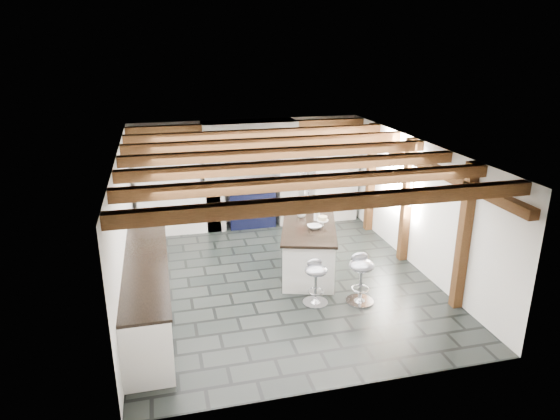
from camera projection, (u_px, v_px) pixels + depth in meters
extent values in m
plane|color=black|center=(280.00, 277.00, 8.70)|extent=(6.00, 6.00, 0.00)
plane|color=white|center=(248.00, 171.00, 11.07)|extent=(5.00, 0.00, 5.00)
plane|color=white|center=(124.00, 228.00, 7.75)|extent=(0.00, 6.00, 6.00)
plane|color=white|center=(416.00, 204.00, 8.89)|extent=(0.00, 6.00, 6.00)
plane|color=white|center=(280.00, 147.00, 7.94)|extent=(6.00, 6.00, 0.00)
cube|color=white|center=(214.00, 186.00, 10.68)|extent=(0.40, 0.60, 1.90)
cube|color=white|center=(286.00, 181.00, 11.04)|extent=(0.40, 0.60, 1.90)
cube|color=brown|center=(249.00, 136.00, 10.52)|extent=(2.10, 0.65, 0.18)
cube|color=white|center=(249.00, 129.00, 10.47)|extent=(2.00, 0.60, 0.31)
cube|color=black|center=(252.00, 136.00, 10.21)|extent=(1.00, 0.03, 0.22)
cube|color=silver|center=(252.00, 136.00, 10.19)|extent=(0.90, 0.01, 0.14)
cube|color=white|center=(168.00, 187.00, 10.45)|extent=(1.30, 0.58, 2.00)
cube|color=white|center=(333.00, 176.00, 11.28)|extent=(1.00, 0.58, 2.00)
cube|color=white|center=(148.00, 285.00, 7.50)|extent=(0.60, 3.80, 0.88)
cube|color=black|center=(145.00, 257.00, 7.35)|extent=(0.64, 3.80, 0.04)
cube|color=white|center=(203.00, 209.00, 10.79)|extent=(0.70, 0.60, 0.88)
cube|color=black|center=(202.00, 189.00, 10.64)|extent=(0.74, 0.64, 0.04)
cube|color=brown|center=(416.00, 160.00, 8.61)|extent=(0.15, 5.80, 0.14)
plane|color=white|center=(401.00, 174.00, 9.30)|extent=(0.00, 0.90, 0.90)
cube|color=brown|center=(335.00, 202.00, 5.59)|extent=(5.00, 0.16, 0.16)
cube|color=brown|center=(312.00, 182.00, 6.38)|extent=(5.00, 0.16, 0.16)
cube|color=brown|center=(294.00, 166.00, 7.18)|extent=(5.00, 0.16, 0.16)
cube|color=brown|center=(280.00, 153.00, 7.97)|extent=(5.00, 0.16, 0.16)
cube|color=brown|center=(268.00, 142.00, 8.77)|extent=(5.00, 0.16, 0.16)
cube|color=brown|center=(258.00, 134.00, 9.56)|extent=(5.00, 0.16, 0.16)
cube|color=brown|center=(250.00, 126.00, 10.36)|extent=(5.00, 0.16, 0.16)
cube|color=brown|center=(464.00, 237.00, 7.40)|extent=(0.15, 0.15, 2.30)
cube|color=brown|center=(406.00, 201.00, 9.05)|extent=(0.15, 0.15, 2.30)
cube|color=brown|center=(371.00, 178.00, 10.52)|extent=(0.15, 0.15, 2.30)
cylinder|color=black|center=(307.00, 169.00, 8.12)|extent=(0.01, 0.01, 0.56)
cylinder|color=white|center=(307.00, 188.00, 8.23)|extent=(0.09, 0.09, 0.22)
cylinder|color=black|center=(305.00, 165.00, 8.41)|extent=(0.01, 0.01, 0.56)
cylinder|color=white|center=(305.00, 183.00, 8.52)|extent=(0.09, 0.09, 0.22)
cylinder|color=black|center=(303.00, 160.00, 8.69)|extent=(0.01, 0.01, 0.56)
cylinder|color=white|center=(303.00, 179.00, 8.80)|extent=(0.09, 0.09, 0.22)
cube|color=black|center=(251.00, 205.00, 11.01)|extent=(1.00, 0.60, 0.90)
ellipsoid|color=silver|center=(239.00, 185.00, 10.79)|extent=(0.28, 0.28, 0.11)
ellipsoid|color=silver|center=(262.00, 184.00, 10.91)|extent=(0.28, 0.28, 0.11)
cylinder|color=silver|center=(253.00, 193.00, 10.59)|extent=(0.95, 0.03, 0.03)
cube|color=black|center=(242.00, 211.00, 10.68)|extent=(0.35, 0.02, 0.30)
cube|color=black|center=(265.00, 209.00, 10.79)|extent=(0.35, 0.02, 0.30)
cube|color=white|center=(309.00, 251.00, 8.77)|extent=(1.29, 1.85, 0.82)
cube|color=black|center=(309.00, 228.00, 8.63)|extent=(1.38, 1.94, 0.05)
imported|color=white|center=(301.00, 213.00, 9.04)|extent=(0.21, 0.21, 0.18)
ellipsoid|color=red|center=(302.00, 205.00, 8.99)|extent=(0.19, 0.19, 0.11)
cylinder|color=white|center=(317.00, 216.00, 8.90)|extent=(0.11, 0.11, 0.17)
imported|color=white|center=(315.00, 227.00, 8.52)|extent=(0.30, 0.30, 0.06)
cylinder|color=white|center=(322.00, 223.00, 8.64)|extent=(0.05, 0.05, 0.09)
cylinder|color=white|center=(323.00, 220.00, 8.62)|extent=(0.20, 0.20, 0.01)
cylinder|color=tan|center=(323.00, 218.00, 8.61)|extent=(0.16, 0.16, 0.07)
cylinder|color=silver|center=(360.00, 301.00, 7.88)|extent=(0.44, 0.44, 0.03)
cone|color=silver|center=(360.00, 299.00, 7.86)|extent=(0.20, 0.20, 0.08)
cylinder|color=silver|center=(361.00, 283.00, 7.78)|extent=(0.05, 0.05, 0.55)
torus|color=silver|center=(360.00, 289.00, 7.80)|extent=(0.28, 0.28, 0.02)
ellipsoid|color=gray|center=(362.00, 265.00, 7.67)|extent=(0.41, 0.41, 0.18)
ellipsoid|color=gray|center=(359.00, 257.00, 7.73)|extent=(0.28, 0.12, 0.15)
cylinder|color=silver|center=(315.00, 302.00, 7.84)|extent=(0.39, 0.39, 0.03)
cone|color=silver|center=(315.00, 300.00, 7.83)|extent=(0.18, 0.18, 0.07)
cylinder|color=silver|center=(316.00, 286.00, 7.75)|extent=(0.04, 0.04, 0.49)
torus|color=silver|center=(316.00, 291.00, 7.78)|extent=(0.25, 0.25, 0.02)
ellipsoid|color=gray|center=(316.00, 270.00, 7.66)|extent=(0.37, 0.37, 0.16)
ellipsoid|color=gray|center=(314.00, 263.00, 7.71)|extent=(0.25, 0.11, 0.14)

